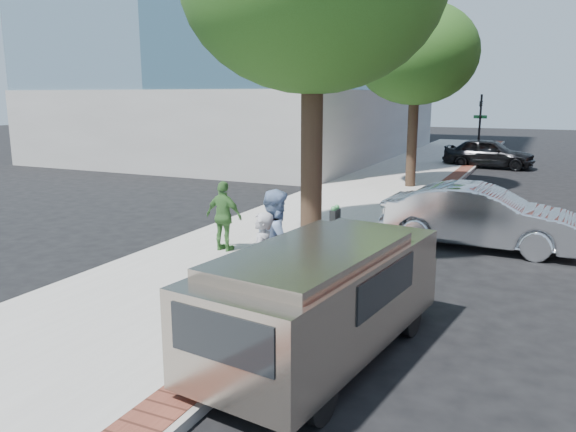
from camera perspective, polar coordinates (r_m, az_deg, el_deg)
The scene contains 14 objects.
ground at distance 11.95m, azimuth 1.44°, elevation -6.02°, with size 120.00×120.00×0.00m, color black.
sidewalk at distance 19.71m, azimuth 6.80°, elevation 1.38°, with size 5.00×60.00×0.15m, color #9E9991.
brick_strip at distance 19.14m, azimuth 13.07°, elevation 1.07°, with size 0.60×60.00×0.01m, color brown.
curb at distance 19.08m, azimuth 14.08°, elevation 0.74°, with size 0.10×60.00×0.15m, color gray.
office_base at distance 36.89m, azimuth -3.37°, elevation 9.43°, with size 18.20×22.20×4.00m, color gray.
signal_near at distance 32.64m, azimuth 18.91°, elevation 8.90°, with size 0.70×0.15×3.80m.
tree_far at distance 23.02m, azimuth 12.88°, elevation 15.76°, with size 4.80×4.80×7.14m.
parking_meter at distance 11.08m, azimuth 4.79°, elevation -1.04°, with size 0.12×0.32×1.47m.
person_gray at distance 9.43m, azimuth -2.68°, elevation -4.68°, with size 0.62×0.41×1.69m, color #9D9DA1.
person_officer at distance 10.03m, azimuth -1.15°, elevation -2.82°, with size 0.96×0.74×1.97m, color #7B96BF.
person_green at distance 13.15m, azimuth -6.52°, elevation -0.02°, with size 0.96×0.40×1.64m, color #437B38.
sedan_silver at distance 14.72m, azimuth 18.97°, elevation -0.06°, with size 1.65×4.74×1.56m, color silver.
bg_car at distance 31.42m, azimuth 19.73°, elevation 6.04°, with size 1.83×4.55×1.55m, color black.
van at distance 8.15m, azimuth 4.04°, elevation -7.86°, with size 2.34×4.82×1.71m.
Camera 1 is at (4.55, -10.40, 3.72)m, focal length 35.00 mm.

